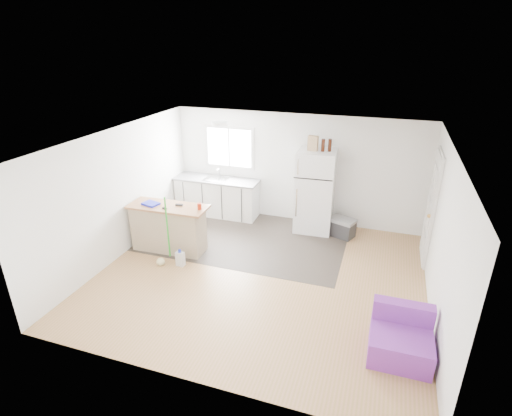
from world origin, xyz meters
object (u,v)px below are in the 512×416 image
at_px(mop, 162,253).
at_px(red_cup, 199,206).
at_px(cleaner_jug, 180,259).
at_px(blue_tray, 151,204).
at_px(peninsula, 169,228).
at_px(bottle_right, 330,145).
at_px(cooler, 342,227).
at_px(purple_seat, 400,339).
at_px(bottle_left, 323,145).
at_px(refrigerator, 315,191).
at_px(cardboard_box, 313,143).
at_px(kitchen_cabinets, 217,196).

relative_size(mop, red_cup, 11.52).
xyz_separation_m(cleaner_jug, mop, (-0.32, -0.07, 0.09)).
height_order(cleaner_jug, blue_tray, blue_tray).
xyz_separation_m(cleaner_jug, red_cup, (0.18, 0.52, 0.85)).
distance_m(cleaner_jug, mop, 0.34).
relative_size(peninsula, blue_tray, 5.11).
bearing_deg(red_cup, bottle_right, 40.37).
height_order(cooler, cleaner_jug, cooler).
bearing_deg(purple_seat, bottle_left, 116.74).
relative_size(refrigerator, bottle_right, 7.01).
height_order(mop, blue_tray, mop).
bearing_deg(peninsula, bottle_left, 32.03).
bearing_deg(red_cup, cardboard_box, 44.60).
height_order(cooler, purple_seat, purple_seat).
height_order(kitchen_cabinets, purple_seat, kitchen_cabinets).
relative_size(peninsula, refrigerator, 0.87).
distance_m(refrigerator, blue_tray, 3.35).
bearing_deg(cooler, red_cup, -125.84).
relative_size(kitchen_cabinets, blue_tray, 6.53).
relative_size(kitchen_cabinets, cardboard_box, 6.53).
distance_m(cleaner_jug, bottle_left, 3.53).
height_order(cardboard_box, bottle_left, cardboard_box).
xyz_separation_m(peninsula, cooler, (3.12, 1.64, -0.27)).
bearing_deg(red_cup, purple_seat, -23.61).
height_order(refrigerator, purple_seat, refrigerator).
relative_size(bottle_left, bottle_right, 1.00).
distance_m(red_cup, bottle_right, 2.84).
relative_size(purple_seat, red_cup, 6.55).
xyz_separation_m(red_cup, blue_tray, (-0.97, -0.09, -0.04)).
relative_size(kitchen_cabinets, peninsula, 1.28).
height_order(peninsula, purple_seat, peninsula).
relative_size(blue_tray, bottle_right, 1.20).
xyz_separation_m(bottle_left, bottle_right, (0.13, 0.05, 0.00)).
height_order(peninsula, cardboard_box, cardboard_box).
distance_m(peninsula, cleaner_jug, 0.76).
height_order(refrigerator, mop, refrigerator).
bearing_deg(blue_tray, peninsula, 9.38).
bearing_deg(peninsula, kitchen_cabinets, 81.98).
bearing_deg(bottle_right, bottle_left, -160.26).
xyz_separation_m(peninsula, cleaner_jug, (0.48, -0.48, -0.33)).
bearing_deg(red_cup, cooler, 33.04).
bearing_deg(purple_seat, cardboard_box, 119.47).
bearing_deg(peninsula, red_cup, 1.60).
relative_size(peninsula, cleaner_jug, 4.71).
distance_m(peninsula, refrigerator, 3.09).
distance_m(peninsula, purple_seat, 4.56).
distance_m(refrigerator, purple_seat, 3.83).
bearing_deg(purple_seat, cooler, 109.60).
distance_m(blue_tray, bottle_left, 3.54).
height_order(red_cup, blue_tray, red_cup).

